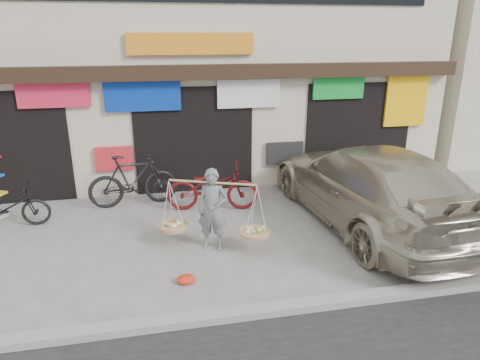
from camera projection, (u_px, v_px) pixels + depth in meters
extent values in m
plane|color=gray|center=(215.00, 252.00, 8.09)|extent=(70.00, 70.00, 0.00)
cube|color=gray|center=(235.00, 314.00, 6.22)|extent=(70.00, 0.25, 0.12)
cube|color=beige|center=(182.00, 48.00, 12.98)|extent=(14.00, 6.00, 7.00)
cube|color=black|center=(192.00, 72.00, 10.21)|extent=(14.00, 0.35, 0.35)
cube|color=black|center=(6.00, 147.00, 10.28)|extent=(3.00, 0.60, 2.70)
cube|color=black|center=(193.00, 138.00, 11.13)|extent=(3.00, 0.60, 2.70)
cube|color=black|center=(354.00, 131.00, 11.98)|extent=(3.00, 0.60, 2.70)
cube|color=#E02343|center=(54.00, 95.00, 9.81)|extent=(1.60, 0.08, 0.60)
cube|color=#0932A5|center=(143.00, 96.00, 10.22)|extent=(1.80, 0.08, 0.70)
cube|color=white|center=(249.00, 94.00, 10.71)|extent=(1.60, 0.08, 0.70)
cube|color=green|center=(338.00, 87.00, 11.14)|extent=(1.40, 0.08, 0.60)
cube|color=yellow|center=(406.00, 100.00, 11.65)|extent=(1.20, 0.08, 1.40)
cube|color=red|center=(114.00, 159.00, 10.56)|extent=(0.90, 0.08, 0.60)
cube|color=#242424|center=(285.00, 153.00, 11.42)|extent=(1.00, 0.08, 0.60)
cube|color=orange|center=(191.00, 44.00, 10.06)|extent=(3.00, 0.08, 0.50)
imported|color=slate|center=(213.00, 210.00, 8.02)|extent=(0.68, 0.57, 1.59)
cylinder|color=tan|center=(212.00, 183.00, 7.84)|extent=(1.55, 0.65, 0.04)
cylinder|color=tan|center=(174.00, 227.00, 8.29)|extent=(0.56, 0.56, 0.07)
ellipsoid|color=#A5BF66|center=(173.00, 224.00, 8.27)|extent=(0.39, 0.39, 0.10)
cylinder|color=tan|center=(254.00, 233.00, 8.02)|extent=(0.56, 0.56, 0.07)
ellipsoid|color=#A5BF66|center=(254.00, 230.00, 8.00)|extent=(0.39, 0.39, 0.10)
imported|color=black|center=(6.00, 207.00, 8.99)|extent=(1.79, 0.71, 0.92)
imported|color=black|center=(133.00, 180.00, 10.14)|extent=(2.15, 0.83, 1.26)
imported|color=#5D1011|center=(212.00, 187.00, 9.91)|extent=(2.20, 1.06, 1.11)
imported|color=#B5A891|center=(368.00, 185.00, 9.15)|extent=(2.86, 6.07, 1.71)
cube|color=black|center=(312.00, 163.00, 11.79)|extent=(1.70, 0.23, 0.45)
cube|color=silver|center=(310.00, 165.00, 11.89)|extent=(0.45, 0.06, 0.12)
ellipsoid|color=red|center=(186.00, 279.00, 7.08)|extent=(0.31, 0.25, 0.14)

